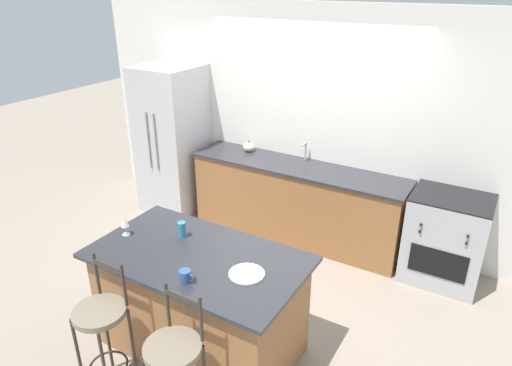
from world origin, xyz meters
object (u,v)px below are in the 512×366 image
object	(u,v)px
coffee_mug	(186,276)
bar_stool_near	(102,325)
tumbler_cup	(182,230)
wine_glass	(125,222)
pumpkin_decoration	(249,147)
refrigerator	(173,140)
bar_stool_far	(175,362)
dinner_plate	(247,273)
oven_range	(445,239)

from	to	relation	value
coffee_mug	bar_stool_near	bearing A→B (deg)	-140.30
tumbler_cup	wine_glass	bearing A→B (deg)	-153.32
coffee_mug	pumpkin_decoration	size ratio (longest dim) A/B	0.81
tumbler_cup	bar_stool_near	bearing A→B (deg)	-93.85
bar_stool_near	coffee_mug	world-z (taller)	bar_stool_near
bar_stool_near	pumpkin_decoration	world-z (taller)	bar_stool_near
refrigerator	bar_stool_far	distance (m)	3.53
dinner_plate	coffee_mug	bearing A→B (deg)	-137.89
oven_range	coffee_mug	world-z (taller)	coffee_mug
dinner_plate	tumbler_cup	world-z (taller)	tumbler_cup
bar_stool_far	tumbler_cup	bearing A→B (deg)	125.09
refrigerator	wine_glass	bearing A→B (deg)	-59.83
bar_stool_near	tumbler_cup	bearing A→B (deg)	86.15
oven_range	tumbler_cup	xyz separation A→B (m)	(-1.86, -1.90, 0.51)
tumbler_cup	pumpkin_decoration	world-z (taller)	pumpkin_decoration
bar_stool_far	dinner_plate	world-z (taller)	bar_stool_far
oven_range	coffee_mug	size ratio (longest dim) A/B	8.08
refrigerator	oven_range	distance (m)	3.51
dinner_plate	coffee_mug	world-z (taller)	coffee_mug
bar_stool_near	dinner_plate	distance (m)	1.12
coffee_mug	pumpkin_decoration	xyz separation A→B (m)	(-1.00, 2.52, 0.02)
wine_glass	coffee_mug	xyz separation A→B (m)	(0.85, -0.26, -0.07)
bar_stool_far	pumpkin_decoration	world-z (taller)	bar_stool_far
wine_glass	pumpkin_decoration	distance (m)	2.26
dinner_plate	tumbler_cup	xyz separation A→B (m)	(-0.75, 0.18, 0.06)
bar_stool_near	dinner_plate	xyz separation A→B (m)	(0.81, 0.70, 0.32)
dinner_plate	pumpkin_decoration	size ratio (longest dim) A/B	1.83
bar_stool_near	wine_glass	distance (m)	0.87
tumbler_cup	dinner_plate	bearing A→B (deg)	-13.71
bar_stool_near	dinner_plate	size ratio (longest dim) A/B	4.15
bar_stool_far	pumpkin_decoration	size ratio (longest dim) A/B	7.57
bar_stool_far	coffee_mug	world-z (taller)	bar_stool_far
oven_range	tumbler_cup	bearing A→B (deg)	-134.39
refrigerator	pumpkin_decoration	xyz separation A→B (m)	(1.04, 0.21, 0.03)
refrigerator	dinner_plate	world-z (taller)	refrigerator
oven_range	coffee_mug	xyz separation A→B (m)	(-1.44, -2.38, 0.49)
refrigerator	pumpkin_decoration	distance (m)	1.06
dinner_plate	wine_glass	world-z (taller)	wine_glass
pumpkin_decoration	tumbler_cup	bearing A→B (deg)	-74.20
refrigerator	bar_stool_near	bearing A→B (deg)	-60.01
coffee_mug	refrigerator	bearing A→B (deg)	131.52
coffee_mug	pumpkin_decoration	bearing A→B (deg)	111.60
wine_glass	coffee_mug	distance (m)	0.90
refrigerator	oven_range	size ratio (longest dim) A/B	2.01
oven_range	dinner_plate	bearing A→B (deg)	-118.02
coffee_mug	tumbler_cup	xyz separation A→B (m)	(-0.42, 0.48, 0.02)
bar_stool_far	pumpkin_decoration	xyz separation A→B (m)	(-1.20, 2.92, 0.37)
oven_range	dinner_plate	world-z (taller)	oven_range
oven_range	bar_stool_near	world-z (taller)	bar_stool_near
dinner_plate	wine_glass	xyz separation A→B (m)	(-1.18, -0.03, 0.11)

